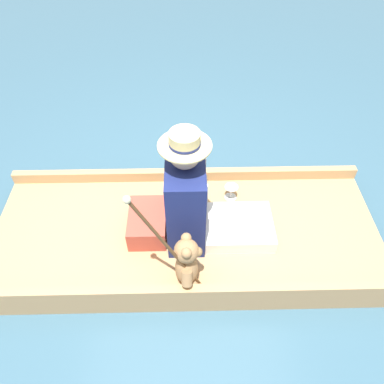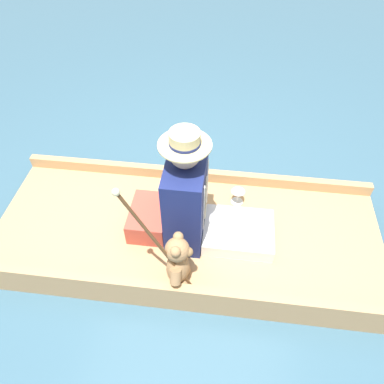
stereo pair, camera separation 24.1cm
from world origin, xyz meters
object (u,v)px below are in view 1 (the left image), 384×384
(seated_person, at_px, (198,203))
(teddy_bear, at_px, (187,263))
(wine_glass, at_px, (231,190))
(walking_cane, at_px, (162,241))

(seated_person, bearing_deg, teddy_bear, -19.81)
(teddy_bear, xyz_separation_m, wine_glass, (-0.73, 0.35, -0.11))
(teddy_bear, distance_m, wine_glass, 0.81)
(seated_person, xyz_separation_m, wine_glass, (-0.34, 0.27, -0.24))
(walking_cane, bearing_deg, teddy_bear, 109.33)
(seated_person, relative_size, teddy_bear, 2.17)
(teddy_bear, relative_size, wine_glass, 3.53)
(seated_person, height_order, teddy_bear, seated_person)
(seated_person, xyz_separation_m, walking_cane, (0.43, -0.21, 0.17))
(walking_cane, bearing_deg, seated_person, 153.95)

